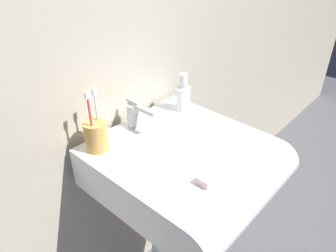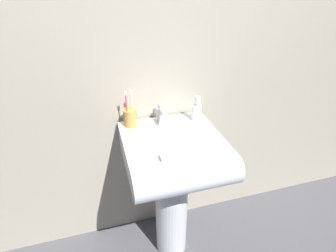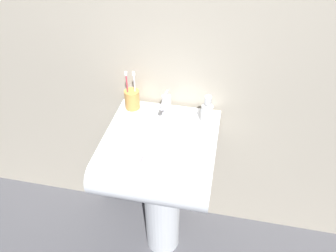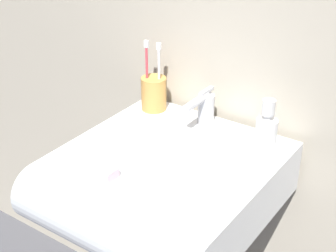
% 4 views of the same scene
% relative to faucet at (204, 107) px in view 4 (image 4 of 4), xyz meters
% --- Properties ---
extents(sink_basin, '(0.51, 0.55, 0.14)m').
position_rel_faucet_xyz_m(sink_basin, '(0.02, -0.23, -0.13)').
color(sink_basin, white).
rests_on(sink_basin, sink_pedestal).
extents(faucet, '(0.05, 0.13, 0.10)m').
position_rel_faucet_xyz_m(faucet, '(0.00, 0.00, 0.00)').
color(faucet, '#B7B7BC').
rests_on(faucet, sink_basin).
extents(toothbrush_cup, '(0.07, 0.07, 0.21)m').
position_rel_faucet_xyz_m(toothbrush_cup, '(-0.17, -0.00, -0.00)').
color(toothbrush_cup, '#D19347').
rests_on(toothbrush_cup, sink_basin).
extents(soap_bottle, '(0.05, 0.05, 0.15)m').
position_rel_faucet_xyz_m(soap_bottle, '(0.20, -0.04, 0.00)').
color(soap_bottle, white).
rests_on(soap_bottle, sink_basin).
extents(bar_soap, '(0.07, 0.04, 0.02)m').
position_rel_faucet_xyz_m(bar_soap, '(-0.06, -0.35, -0.04)').
color(bar_soap, silver).
rests_on(bar_soap, sink_basin).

